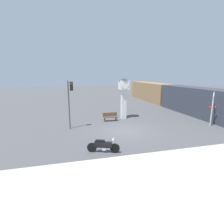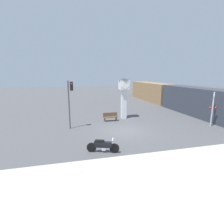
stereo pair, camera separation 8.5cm
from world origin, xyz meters
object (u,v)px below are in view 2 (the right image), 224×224
(motorcycle, at_px, (103,146))
(railroad_crossing_signal, at_px, (213,108))
(traffic_light, at_px, (70,96))
(bench, at_px, (110,117))
(clock_tower, at_px, (124,92))
(freight_train, at_px, (170,95))

(motorcycle, relative_size, railroad_crossing_signal, 0.61)
(motorcycle, height_order, traffic_light, traffic_light)
(bench, bearing_deg, clock_tower, 24.28)
(traffic_light, bearing_deg, motorcycle, -72.37)
(clock_tower, distance_m, railroad_crossing_signal, 9.08)
(clock_tower, distance_m, freight_train, 11.30)
(clock_tower, height_order, traffic_light, clock_tower)
(clock_tower, relative_size, railroad_crossing_signal, 1.36)
(freight_train, xyz_separation_m, traffic_light, (-15.57, -8.29, 1.37))
(bench, bearing_deg, motorcycle, -107.26)
(clock_tower, bearing_deg, freight_train, 31.11)
(motorcycle, distance_m, freight_train, 19.73)
(railroad_crossing_signal, bearing_deg, traffic_light, 169.06)
(motorcycle, xyz_separation_m, traffic_light, (-1.85, 5.83, 2.61))
(bench, bearing_deg, railroad_crossing_signal, -24.96)
(motorcycle, relative_size, bench, 1.29)
(motorcycle, xyz_separation_m, clock_tower, (4.11, 8.33, 2.59))
(clock_tower, bearing_deg, traffic_light, -157.32)
(traffic_light, bearing_deg, railroad_crossing_signal, -10.94)
(freight_train, relative_size, bench, 16.25)
(freight_train, distance_m, traffic_light, 17.69)
(traffic_light, bearing_deg, bench, 22.00)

